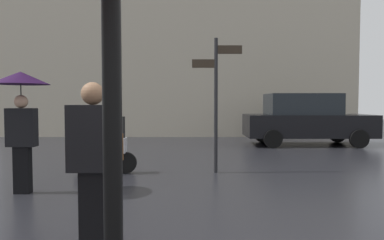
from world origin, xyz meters
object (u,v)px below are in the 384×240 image
parked_car_left (305,119)px  street_signpost (216,91)px  pedestrian_with_umbrella (21,100)px  pedestrian_with_bag (94,156)px  parked_scooter (103,148)px

parked_car_left → street_signpost: 6.30m
pedestrian_with_umbrella → street_signpost: street_signpost is taller
pedestrian_with_bag → parked_car_left: parked_car_left is taller
parked_scooter → street_signpost: bearing=14.0°
parked_car_left → street_signpost: size_ratio=1.52×
parked_car_left → parked_scooter: bearing=-127.2°
pedestrian_with_umbrella → parked_car_left: bearing=54.6°
pedestrian_with_bag → street_signpost: street_signpost is taller
parked_car_left → pedestrian_with_bag: bearing=-106.6°
parked_scooter → street_signpost: size_ratio=0.46×
pedestrian_with_umbrella → pedestrian_with_bag: pedestrian_with_umbrella is taller
parked_scooter → street_signpost: street_signpost is taller
pedestrian_with_umbrella → parked_scooter: (0.94, 1.73, -1.02)m
street_signpost → parked_scooter: bearing=-178.2°
pedestrian_with_bag → parked_scooter: (-0.93, 4.11, -0.43)m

